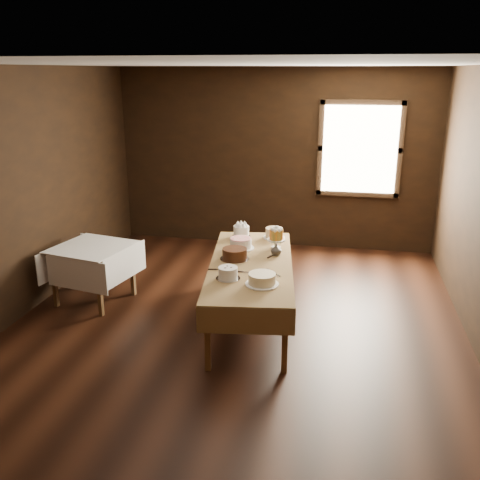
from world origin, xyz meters
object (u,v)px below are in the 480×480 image
(cake_server_e, at_px, (224,270))
(flower_vase, at_px, (276,250))
(cake_server_c, at_px, (244,255))
(cake_server_d, at_px, (274,254))
(cake_server_b, at_px, (276,274))
(cake_meringue, at_px, (241,232))
(cake_chocolate, at_px, (235,254))
(cake_cream, at_px, (262,279))
(cake_server_a, at_px, (250,272))
(display_table, at_px, (251,267))
(cake_speckled, at_px, (274,233))
(cake_lattice, at_px, (241,244))
(side_table, at_px, (92,253))
(cake_caramel, at_px, (276,240))
(cake_swirl, at_px, (228,274))

(cake_server_e, relative_size, flower_vase, 1.85)
(cake_server_c, height_order, cake_server_d, same)
(cake_server_b, height_order, flower_vase, flower_vase)
(cake_meringue, height_order, cake_server_c, cake_meringue)
(cake_chocolate, relative_size, cake_server_e, 1.57)
(cake_chocolate, relative_size, cake_cream, 1.00)
(cake_server_a, bearing_deg, display_table, 94.64)
(cake_speckled, xyz_separation_m, cake_cream, (0.09, -1.54, -0.01))
(cake_chocolate, height_order, cake_server_d, cake_chocolate)
(cake_lattice, relative_size, cake_server_e, 1.46)
(side_table, xyz_separation_m, cake_caramel, (2.20, 0.37, 0.19))
(cake_server_d, xyz_separation_m, flower_vase, (0.02, -0.03, 0.06))
(cake_server_a, bearing_deg, cake_server_e, 171.87)
(cake_speckled, distance_m, cake_server_b, 1.26)
(side_table, bearing_deg, cake_cream, -19.31)
(cake_chocolate, xyz_separation_m, cake_cream, (0.42, -0.66, -0.01))
(side_table, distance_m, cake_server_a, 2.09)
(cake_lattice, height_order, cake_server_c, cake_lattice)
(side_table, height_order, cake_caramel, cake_caramel)
(cake_server_d, distance_m, cake_server_e, 0.76)
(display_table, xyz_separation_m, cake_server_c, (-0.12, 0.23, 0.06))
(display_table, relative_size, cake_lattice, 6.84)
(cake_swirl, bearing_deg, cake_server_b, 25.44)
(cake_swirl, xyz_separation_m, cake_server_a, (0.19, 0.22, -0.06))
(side_table, distance_m, cake_server_c, 1.87)
(display_table, xyz_separation_m, cake_meringue, (-0.29, 0.90, 0.12))
(cake_meringue, height_order, cake_chocolate, cake_meringue)
(cake_swirl, xyz_separation_m, cake_server_c, (0.02, 0.74, -0.06))
(cake_caramel, bearing_deg, cake_lattice, -167.94)
(cake_caramel, bearing_deg, cake_speckled, 100.97)
(cake_server_e, bearing_deg, flower_vase, 40.38)
(side_table, relative_size, cake_lattice, 2.86)
(cake_speckled, bearing_deg, cake_cream, -86.71)
(cake_swirl, bearing_deg, cake_cream, -11.71)
(cake_caramel, bearing_deg, cake_server_c, -135.43)
(flower_vase, bearing_deg, cake_chocolate, -151.38)
(cake_server_b, xyz_separation_m, cake_server_e, (-0.57, 0.02, 0.00))
(cake_meringue, bearing_deg, cake_server_d, -48.17)
(cake_chocolate, height_order, cake_swirl, cake_chocolate)
(display_table, height_order, cake_chocolate, cake_chocolate)
(cake_speckled, distance_m, cake_server_e, 1.28)
(cake_meringue, distance_m, cake_server_a, 1.24)
(side_table, bearing_deg, cake_server_e, -14.64)
(cake_caramel, bearing_deg, cake_chocolate, -129.96)
(cake_server_d, relative_size, cake_server_e, 1.00)
(cake_server_a, bearing_deg, cake_lattice, 104.63)
(cake_cream, relative_size, cake_server_d, 1.57)
(cake_server_e, bearing_deg, cake_swirl, -76.49)
(cake_speckled, bearing_deg, cake_server_b, -81.28)
(cake_lattice, xyz_separation_m, cake_server_b, (0.53, -0.76, -0.05))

